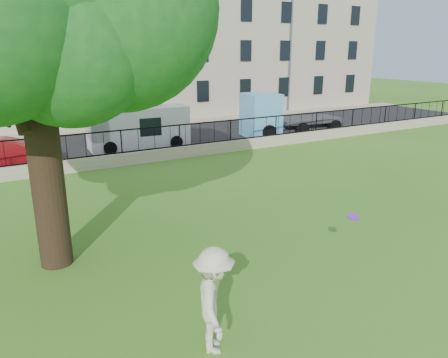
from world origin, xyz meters
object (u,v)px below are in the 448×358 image
white_van (138,127)px  man (214,301)px  frisbee (353,217)px  red_sedan (10,153)px  blue_truck (291,113)px

white_van → man: bearing=-100.9°
man → frisbee: (3.80, 0.42, 0.74)m
man → red_sedan: size_ratio=0.50×
white_van → red_sedan: bearing=-167.9°
frisbee → white_van: size_ratio=0.05×
man → frisbee: man is taller
frisbee → red_sedan: bearing=110.6°
frisbee → red_sedan: size_ratio=0.07×
red_sedan → blue_truck: 16.69m
frisbee → blue_truck: size_ratio=0.04×
frisbee → white_van: 16.92m
white_van → blue_truck: 10.04m
frisbee → blue_truck: bearing=56.2°
man → blue_truck: size_ratio=0.32×
frisbee → red_sedan: (-5.98, 15.90, -1.09)m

